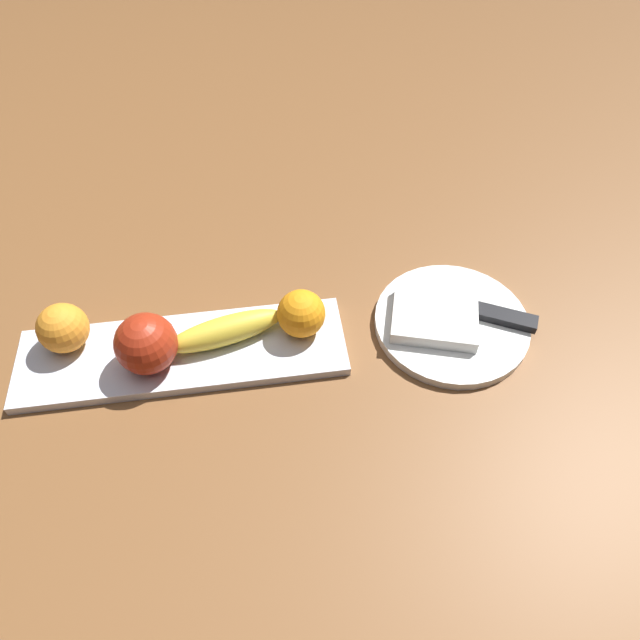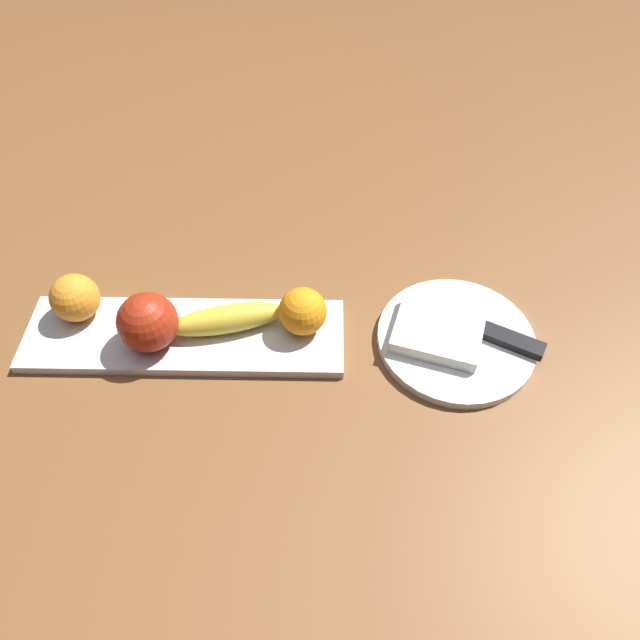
{
  "view_description": "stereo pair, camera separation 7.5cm",
  "coord_description": "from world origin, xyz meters",
  "px_view_note": "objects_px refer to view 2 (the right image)",
  "views": [
    {
      "loc": [
        -0.1,
        0.47,
        0.63
      ],
      "look_at": [
        -0.17,
        -0.01,
        0.04
      ],
      "focal_mm": 32.83,
      "sensor_mm": 36.0,
      "label": 1
    },
    {
      "loc": [
        -0.18,
        0.47,
        0.63
      ],
      "look_at": [
        -0.17,
        -0.01,
        0.04
      ],
      "focal_mm": 32.83,
      "sensor_mm": 36.0,
      "label": 2
    }
  ],
  "objects_px": {
    "orange_near_apple": "(75,298)",
    "knife": "(498,337)",
    "apple": "(148,322)",
    "orange_near_banana": "(303,311)",
    "fruit_tray": "(185,336)",
    "folded_napkin": "(438,331)",
    "banana": "(227,319)",
    "dinner_plate": "(456,339)"
  },
  "relations": [
    {
      "from": "banana",
      "to": "apple",
      "type": "bearing_deg",
      "value": 0.12
    },
    {
      "from": "knife",
      "to": "orange_near_banana",
      "type": "bearing_deg",
      "value": 23.5
    },
    {
      "from": "folded_napkin",
      "to": "knife",
      "type": "bearing_deg",
      "value": 177.52
    },
    {
      "from": "banana",
      "to": "knife",
      "type": "relative_size",
      "value": 0.91
    },
    {
      "from": "folded_napkin",
      "to": "dinner_plate",
      "type": "bearing_deg",
      "value": 180.0
    },
    {
      "from": "dinner_plate",
      "to": "knife",
      "type": "distance_m",
      "value": 0.05
    },
    {
      "from": "fruit_tray",
      "to": "banana",
      "type": "relative_size",
      "value": 2.74
    },
    {
      "from": "banana",
      "to": "orange_near_banana",
      "type": "height_order",
      "value": "orange_near_banana"
    },
    {
      "from": "banana",
      "to": "orange_near_apple",
      "type": "relative_size",
      "value": 2.41
    },
    {
      "from": "orange_near_banana",
      "to": "apple",
      "type": "bearing_deg",
      "value": 7.94
    },
    {
      "from": "orange_near_apple",
      "to": "knife",
      "type": "relative_size",
      "value": 0.38
    },
    {
      "from": "orange_near_banana",
      "to": "banana",
      "type": "bearing_deg",
      "value": 2.47
    },
    {
      "from": "folded_napkin",
      "to": "orange_near_apple",
      "type": "bearing_deg",
      "value": -3.64
    },
    {
      "from": "orange_near_apple",
      "to": "apple",
      "type": "bearing_deg",
      "value": 157.21
    },
    {
      "from": "apple",
      "to": "knife",
      "type": "xyz_separation_m",
      "value": [
        -0.45,
        -0.01,
        -0.03
      ]
    },
    {
      "from": "fruit_tray",
      "to": "orange_near_apple",
      "type": "xyz_separation_m",
      "value": [
        0.14,
        -0.03,
        0.04
      ]
    },
    {
      "from": "orange_near_apple",
      "to": "knife",
      "type": "distance_m",
      "value": 0.56
    },
    {
      "from": "folded_napkin",
      "to": "banana",
      "type": "bearing_deg",
      "value": -1.72
    },
    {
      "from": "folded_napkin",
      "to": "apple",
      "type": "bearing_deg",
      "value": 2.24
    },
    {
      "from": "orange_near_banana",
      "to": "orange_near_apple",
      "type": "bearing_deg",
      "value": -3.4
    },
    {
      "from": "apple",
      "to": "folded_napkin",
      "type": "distance_m",
      "value": 0.37
    },
    {
      "from": "orange_near_banana",
      "to": "dinner_plate",
      "type": "height_order",
      "value": "orange_near_banana"
    },
    {
      "from": "orange_near_banana",
      "to": "folded_napkin",
      "type": "xyz_separation_m",
      "value": [
        -0.18,
        0.01,
        -0.02
      ]
    },
    {
      "from": "fruit_tray",
      "to": "apple",
      "type": "xyz_separation_m",
      "value": [
        0.04,
        0.01,
        0.05
      ]
    },
    {
      "from": "knife",
      "to": "apple",
      "type": "bearing_deg",
      "value": 28.48
    },
    {
      "from": "fruit_tray",
      "to": "knife",
      "type": "distance_m",
      "value": 0.42
    },
    {
      "from": "apple",
      "to": "orange_near_apple",
      "type": "relative_size",
      "value": 1.2
    },
    {
      "from": "orange_near_banana",
      "to": "dinner_plate",
      "type": "relative_size",
      "value": 0.3
    },
    {
      "from": "banana",
      "to": "folded_napkin",
      "type": "height_order",
      "value": "banana"
    },
    {
      "from": "orange_near_apple",
      "to": "folded_napkin",
      "type": "relative_size",
      "value": 0.57
    },
    {
      "from": "orange_near_banana",
      "to": "knife",
      "type": "xyz_separation_m",
      "value": [
        -0.26,
        0.02,
        -0.03
      ]
    },
    {
      "from": "apple",
      "to": "banana",
      "type": "height_order",
      "value": "apple"
    },
    {
      "from": "banana",
      "to": "orange_near_apple",
      "type": "xyz_separation_m",
      "value": [
        0.2,
        -0.02,
        0.01
      ]
    },
    {
      "from": "orange_near_banana",
      "to": "knife",
      "type": "relative_size",
      "value": 0.37
    },
    {
      "from": "apple",
      "to": "knife",
      "type": "relative_size",
      "value": 0.46
    },
    {
      "from": "orange_near_banana",
      "to": "dinner_plate",
      "type": "distance_m",
      "value": 0.21
    },
    {
      "from": "apple",
      "to": "orange_near_banana",
      "type": "xyz_separation_m",
      "value": [
        -0.2,
        -0.03,
        -0.01
      ]
    },
    {
      "from": "dinner_plate",
      "to": "knife",
      "type": "bearing_deg",
      "value": 176.3
    },
    {
      "from": "banana",
      "to": "orange_near_apple",
      "type": "height_order",
      "value": "orange_near_apple"
    },
    {
      "from": "banana",
      "to": "fruit_tray",
      "type": "bearing_deg",
      "value": -5.3
    },
    {
      "from": "banana",
      "to": "dinner_plate",
      "type": "xyz_separation_m",
      "value": [
        -0.3,
        0.01,
        -0.03
      ]
    },
    {
      "from": "apple",
      "to": "orange_near_banana",
      "type": "bearing_deg",
      "value": -172.06
    }
  ]
}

